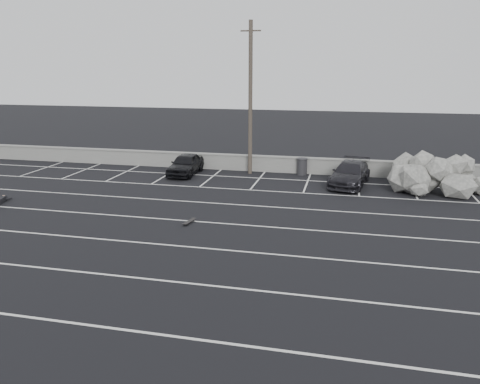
% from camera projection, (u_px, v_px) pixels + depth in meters
% --- Properties ---
extents(ground, '(120.00, 120.00, 0.00)m').
position_uv_depth(ground, '(178.00, 246.00, 18.17)').
color(ground, black).
rests_on(ground, ground).
extents(seawall, '(50.00, 0.45, 1.06)m').
position_uv_depth(seawall, '(251.00, 163.00, 31.20)').
color(seawall, gray).
rests_on(seawall, ground).
extents(stall_lines, '(36.00, 20.05, 0.01)m').
position_uv_depth(stall_lines, '(208.00, 212.00, 22.33)').
color(stall_lines, silver).
rests_on(stall_lines, ground).
extents(car_left, '(1.62, 3.95, 1.34)m').
position_uv_depth(car_left, '(186.00, 164.00, 30.13)').
color(car_left, black).
rests_on(car_left, ground).
extents(car_right, '(2.70, 4.91, 1.35)m').
position_uv_depth(car_right, '(350.00, 174.00, 27.42)').
color(car_right, black).
rests_on(car_right, ground).
extents(utility_pole, '(1.26, 0.25, 9.48)m').
position_uv_depth(utility_pole, '(250.00, 99.00, 29.32)').
color(utility_pole, '#4C4238').
rests_on(utility_pole, ground).
extents(trash_bin, '(0.90, 0.90, 1.07)m').
position_uv_depth(trash_bin, '(302.00, 166.00, 30.08)').
color(trash_bin, '#2A2A2C').
rests_on(trash_bin, ground).
extents(riprap_pile, '(6.68, 4.61, 1.73)m').
position_uv_depth(riprap_pile, '(425.00, 179.00, 26.06)').
color(riprap_pile, '#9B9991').
rests_on(riprap_pile, ground).
extents(skateboard, '(0.33, 0.81, 0.10)m').
position_uv_depth(skateboard, '(189.00, 222.00, 20.76)').
color(skateboard, black).
rests_on(skateboard, ground).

